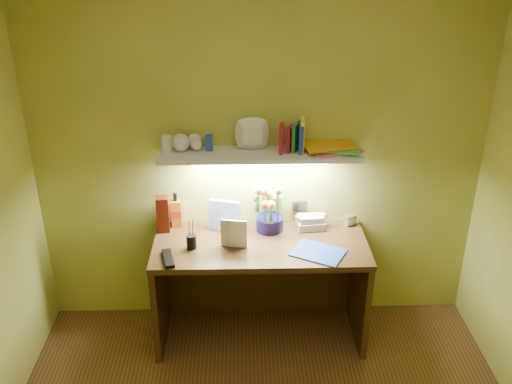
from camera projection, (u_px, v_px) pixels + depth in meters
desk at (260, 290)px, 3.88m from camera, size 1.40×0.60×0.75m
flower_bouquet at (270, 208)px, 3.81m from camera, size 0.24×0.24×0.33m
telephone at (311, 221)px, 3.88m from camera, size 0.19×0.15×0.11m
desk_clock at (351, 220)px, 3.92m from camera, size 0.08×0.07×0.07m
whisky_bottle at (176, 210)px, 3.87m from camera, size 0.07×0.07×0.25m
whisky_box at (163, 214)px, 3.81m from camera, size 0.09×0.09×0.25m
pen_cup at (191, 237)px, 3.63m from camera, size 0.08×0.08×0.16m
art_card at (224, 216)px, 3.83m from camera, size 0.22×0.10×0.21m
tv_remote at (168, 258)px, 3.53m from camera, size 0.10×0.21×0.02m
blue_folder at (318, 253)px, 3.61m from camera, size 0.38×0.35×0.01m
desk_book_a at (221, 233)px, 3.65m from camera, size 0.14×0.05×0.19m
desk_book_b at (225, 233)px, 3.64m from camera, size 0.14×0.04×0.20m
wall_shelf at (264, 149)px, 3.63m from camera, size 1.32×0.33×0.24m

